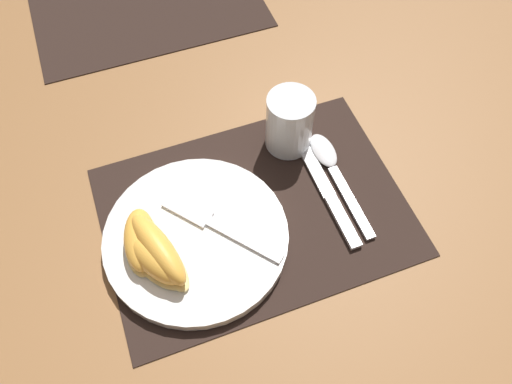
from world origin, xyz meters
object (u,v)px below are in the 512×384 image
spoon (330,164)px  citrus_wedge_0 (141,240)px  knife (325,188)px  plate (196,237)px  juice_glass (289,125)px  fork (213,223)px  citrus_wedge_2 (156,260)px  citrus_wedge_1 (158,250)px

spoon → citrus_wedge_0: size_ratio=1.88×
knife → plate: bearing=-175.9°
juice_glass → fork: juice_glass is taller
plate → citrus_wedge_0: 0.07m
juice_glass → citrus_wedge_2: juice_glass is taller
citrus_wedge_0 → citrus_wedge_2: 0.04m
plate → citrus_wedge_0: citrus_wedge_0 is taller
spoon → citrus_wedge_1: size_ratio=1.46×
juice_glass → spoon: size_ratio=0.50×
knife → fork: size_ratio=1.40×
spoon → citrus_wedge_2: (-0.28, -0.08, 0.03)m
plate → knife: (0.20, 0.01, -0.01)m
citrus_wedge_2 → plate: bearing=24.2°
plate → juice_glass: (0.18, 0.11, 0.03)m
spoon → citrus_wedge_0: citrus_wedge_0 is taller
citrus_wedge_0 → citrus_wedge_1: size_ratio=0.78×
citrus_wedge_0 → citrus_wedge_2: citrus_wedge_2 is taller
juice_glass → citrus_wedge_0: bearing=-157.6°
plate → juice_glass: size_ratio=2.65×
knife → spoon: (0.02, 0.04, 0.00)m
spoon → fork: bearing=-167.7°
plate → citrus_wedge_2: citrus_wedge_2 is taller
juice_glass → knife: bearing=-79.4°
fork → citrus_wedge_2: bearing=-158.9°
knife → citrus_wedge_0: citrus_wedge_0 is taller
fork → citrus_wedge_2: (-0.09, -0.03, 0.01)m
plate → citrus_wedge_2: size_ratio=2.40×
citrus_wedge_0 → citrus_wedge_2: bearing=-70.9°
fork → citrus_wedge_2: size_ratio=1.48×
citrus_wedge_0 → citrus_wedge_1: citrus_wedge_1 is taller
plate → spoon: plate is taller
juice_glass → citrus_wedge_1: size_ratio=0.73×
knife → citrus_wedge_1: citrus_wedge_1 is taller
citrus_wedge_2 → spoon: bearing=15.1°
fork → juice_glass: bearing=34.6°
knife → spoon: size_ratio=1.14×
knife → citrus_wedge_0: size_ratio=2.14×
knife → citrus_wedge_1: (-0.25, -0.03, 0.03)m
plate → knife: 0.20m
spoon → fork: 0.20m
spoon → knife: bearing=-124.9°
spoon → fork: fork is taller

